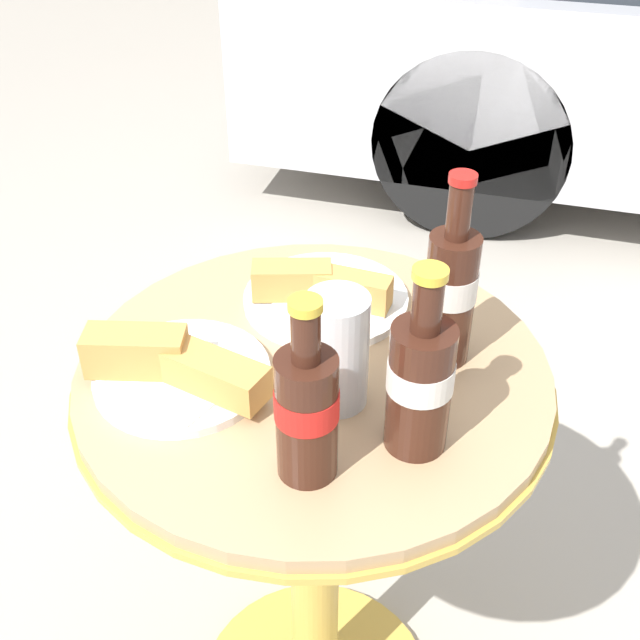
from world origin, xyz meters
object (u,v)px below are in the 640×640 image
object	(u,v)px
cola_bottle_left	(420,380)
cola_bottle_right	(450,291)
bistro_table	(314,491)
lunch_plate_far	(323,293)
lunch_plate_near	(177,368)
drinking_glass	(337,355)
cola_bottle_center	(307,409)

from	to	relation	value
cola_bottle_left	cola_bottle_right	distance (m)	0.16
bistro_table	lunch_plate_far	distance (m)	0.29
bistro_table	cola_bottle_right	size ratio (longest dim) A/B	2.98
cola_bottle_left	lunch_plate_near	bearing A→B (deg)	176.00
cola_bottle_left	drinking_glass	xyz separation A→B (m)	(-0.10, 0.05, -0.02)
bistro_table	cola_bottle_left	size ratio (longest dim) A/B	3.30
cola_bottle_right	lunch_plate_far	world-z (taller)	cola_bottle_right
cola_bottle_center	lunch_plate_far	bearing A→B (deg)	102.76
cola_bottle_center	drinking_glass	bearing A→B (deg)	89.81
cola_bottle_left	drinking_glass	bearing A→B (deg)	156.36
drinking_glass	lunch_plate_far	distance (m)	0.21
cola_bottle_center	lunch_plate_far	size ratio (longest dim) A/B	0.96
cola_bottle_right	bistro_table	bearing A→B (deg)	-157.30
drinking_glass	lunch_plate_far	size ratio (longest dim) A/B	0.63
lunch_plate_near	lunch_plate_far	bearing A→B (deg)	59.59
cola_bottle_right	drinking_glass	xyz separation A→B (m)	(-0.11, -0.12, -0.03)
cola_bottle_left	cola_bottle_center	world-z (taller)	cola_bottle_left
bistro_table	cola_bottle_left	distance (m)	0.37
lunch_plate_near	bistro_table	bearing A→B (deg)	27.39
cola_bottle_center	lunch_plate_near	bearing A→B (deg)	154.14
cola_bottle_left	lunch_plate_near	world-z (taller)	cola_bottle_left
drinking_glass	lunch_plate_far	xyz separation A→B (m)	(-0.07, 0.19, -0.05)
bistro_table	lunch_plate_far	xyz separation A→B (m)	(-0.03, 0.14, 0.25)
cola_bottle_left	lunch_plate_far	world-z (taller)	cola_bottle_left
cola_bottle_right	cola_bottle_center	distance (m)	0.26
cola_bottle_left	lunch_plate_far	size ratio (longest dim) A/B	1.00
drinking_glass	cola_bottle_right	bearing A→B (deg)	46.96
drinking_glass	lunch_plate_near	xyz separation A→B (m)	(-0.20, -0.02, -0.04)
bistro_table	cola_bottle_right	bearing A→B (deg)	22.70
lunch_plate_near	lunch_plate_far	world-z (taller)	lunch_plate_near
lunch_plate_near	cola_bottle_right	bearing A→B (deg)	25.06
bistro_table	lunch_plate_near	world-z (taller)	lunch_plate_near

